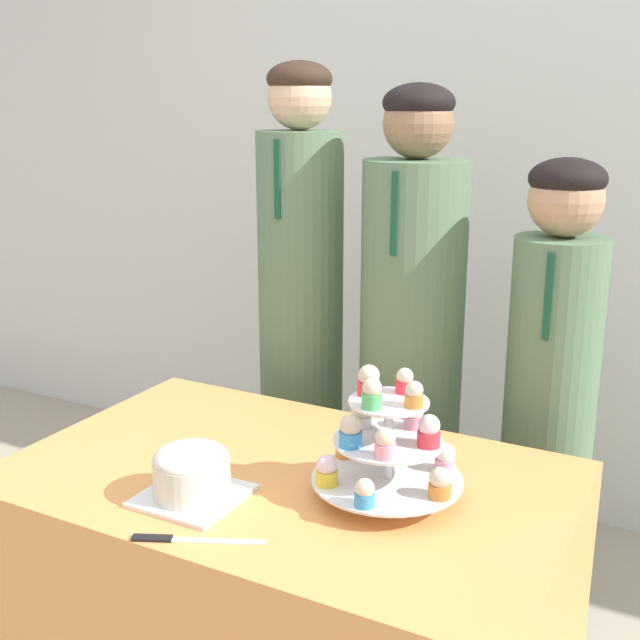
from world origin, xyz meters
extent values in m
cube|color=silver|center=(0.00, 1.91, 1.35)|extent=(9.00, 0.06, 2.70)
cube|color=#EF9951|center=(0.00, 0.39, 0.37)|extent=(1.25, 0.78, 0.74)
cube|color=white|center=(-0.11, 0.20, 0.75)|extent=(0.20, 0.20, 0.01)
cylinder|color=silver|center=(-0.11, 0.20, 0.79)|extent=(0.16, 0.16, 0.08)
ellipsoid|color=silver|center=(-0.11, 0.20, 0.83)|extent=(0.16, 0.16, 0.06)
cube|color=silver|center=(0.04, 0.08, 0.74)|extent=(0.17, 0.09, 0.00)
cube|color=black|center=(-0.08, 0.03, 0.74)|extent=(0.08, 0.05, 0.01)
cylinder|color=silver|center=(0.25, 0.39, 0.85)|extent=(0.02, 0.02, 0.22)
cylinder|color=silver|center=(0.25, 0.39, 0.78)|extent=(0.32, 0.32, 0.01)
cylinder|color=silver|center=(0.25, 0.39, 0.87)|extent=(0.23, 0.23, 0.01)
cylinder|color=silver|center=(0.25, 0.39, 0.96)|extent=(0.17, 0.17, 0.01)
cylinder|color=pink|center=(0.34, 0.48, 0.80)|extent=(0.04, 0.04, 0.03)
sphere|color=white|center=(0.34, 0.48, 0.83)|extent=(0.04, 0.04, 0.04)
cylinder|color=pink|center=(0.21, 0.52, 0.80)|extent=(0.05, 0.05, 0.03)
sphere|color=white|center=(0.21, 0.52, 0.83)|extent=(0.05, 0.05, 0.05)
cylinder|color=orange|center=(0.12, 0.44, 0.80)|extent=(0.04, 0.04, 0.03)
sphere|color=beige|center=(0.12, 0.44, 0.82)|extent=(0.04, 0.04, 0.04)
cylinder|color=yellow|center=(0.15, 0.31, 0.80)|extent=(0.05, 0.05, 0.03)
sphere|color=silver|center=(0.15, 0.31, 0.83)|extent=(0.04, 0.04, 0.04)
cylinder|color=#3893DB|center=(0.26, 0.26, 0.80)|extent=(0.04, 0.04, 0.03)
sphere|color=beige|center=(0.26, 0.26, 0.82)|extent=(0.04, 0.04, 0.04)
cylinder|color=orange|center=(0.37, 0.36, 0.80)|extent=(0.05, 0.05, 0.03)
sphere|color=beige|center=(0.37, 0.36, 0.83)|extent=(0.04, 0.04, 0.04)
cylinder|color=white|center=(0.17, 0.43, 0.89)|extent=(0.05, 0.05, 0.02)
sphere|color=beige|center=(0.17, 0.43, 0.91)|extent=(0.04, 0.04, 0.04)
cylinder|color=#3893DB|center=(0.19, 0.33, 0.89)|extent=(0.05, 0.05, 0.03)
sphere|color=beige|center=(0.19, 0.33, 0.92)|extent=(0.05, 0.05, 0.05)
cylinder|color=pink|center=(0.28, 0.31, 0.89)|extent=(0.04, 0.04, 0.03)
sphere|color=beige|center=(0.28, 0.31, 0.92)|extent=(0.04, 0.04, 0.04)
cylinder|color=#E5333D|center=(0.33, 0.40, 0.89)|extent=(0.05, 0.05, 0.03)
sphere|color=silver|center=(0.33, 0.40, 0.92)|extent=(0.05, 0.05, 0.05)
cylinder|color=pink|center=(0.27, 0.48, 0.89)|extent=(0.04, 0.04, 0.03)
sphere|color=#F4E5C6|center=(0.27, 0.48, 0.91)|extent=(0.04, 0.04, 0.04)
cylinder|color=#E5333D|center=(0.19, 0.41, 0.97)|extent=(0.05, 0.05, 0.03)
sphere|color=beige|center=(0.19, 0.41, 1.00)|extent=(0.04, 0.04, 0.04)
cylinder|color=#4CB766|center=(0.23, 0.34, 0.98)|extent=(0.04, 0.04, 0.03)
sphere|color=beige|center=(0.23, 0.34, 1.00)|extent=(0.04, 0.04, 0.04)
cylinder|color=orange|center=(0.30, 0.39, 0.97)|extent=(0.04, 0.04, 0.03)
sphere|color=beige|center=(0.30, 0.39, 1.00)|extent=(0.04, 0.04, 0.04)
cylinder|color=#E5333D|center=(0.26, 0.45, 0.97)|extent=(0.04, 0.04, 0.03)
sphere|color=beige|center=(0.26, 0.45, 1.00)|extent=(0.04, 0.04, 0.04)
cylinder|color=#567556|center=(-0.33, 1.05, 0.73)|extent=(0.26, 0.26, 1.47)
sphere|color=#D6AD89|center=(-0.33, 1.05, 1.56)|extent=(0.19, 0.19, 0.19)
ellipsoid|color=#332319|center=(-0.33, 1.05, 1.61)|extent=(0.19, 0.19, 0.10)
cube|color=#14472D|center=(-0.33, 0.92, 1.34)|extent=(0.02, 0.01, 0.22)
cylinder|color=#567556|center=(0.04, 1.05, 0.70)|extent=(0.30, 0.30, 1.40)
sphere|color=#8E6B4C|center=(0.04, 1.05, 1.49)|extent=(0.19, 0.19, 0.19)
ellipsoid|color=black|center=(0.04, 1.05, 1.55)|extent=(0.20, 0.20, 0.11)
cube|color=#14472D|center=(0.04, 0.90, 1.27)|extent=(0.02, 0.01, 0.22)
cylinder|color=#567556|center=(0.44, 1.05, 0.61)|extent=(0.24, 0.24, 1.21)
sphere|color=tan|center=(0.44, 1.05, 1.31)|extent=(0.19, 0.19, 0.19)
ellipsoid|color=black|center=(0.44, 1.05, 1.36)|extent=(0.20, 0.20, 0.11)
cube|color=#14472D|center=(0.44, 0.93, 1.08)|extent=(0.02, 0.01, 0.22)
camera|label=1|loc=(0.84, -1.03, 1.55)|focal=45.00mm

